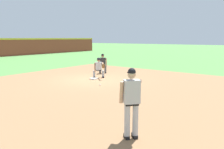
{
  "coord_description": "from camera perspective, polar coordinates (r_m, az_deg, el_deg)",
  "views": [
    {
      "loc": [
        -10.22,
        -9.13,
        2.59
      ],
      "look_at": [
        -3.95,
        -4.42,
        1.28
      ],
      "focal_mm": 35.0,
      "sensor_mm": 36.0,
      "label": 1
    }
  ],
  "objects": [
    {
      "name": "baseball",
      "position": [
        12.13,
        -3.15,
        -2.7
      ],
      "size": [
        0.07,
        0.07,
        0.07
      ],
      "primitive_type": "sphere",
      "color": "white",
      "rests_on": "ground"
    },
    {
      "name": "first_baseman",
      "position": [
        14.32,
        -3.43,
        1.99
      ],
      "size": [
        0.73,
        1.09,
        1.34
      ],
      "color": "black",
      "rests_on": "ground"
    },
    {
      "name": "ground_plane",
      "position": [
        13.94,
        -4.78,
        -1.27
      ],
      "size": [
        160.0,
        160.0,
        0.0
      ],
      "primitive_type": "plane",
      "color": "#518942"
    },
    {
      "name": "infield_dirt_patch",
      "position": [
        9.85,
        -1.94,
        -5.75
      ],
      "size": [
        18.0,
        18.0,
        0.01
      ],
      "primitive_type": "cube",
      "color": "#936B47",
      "rests_on": "ground"
    },
    {
      "name": "pitcher",
      "position": [
        5.63,
        5.18,
        -6.36
      ],
      "size": [
        0.85,
        0.55,
        1.86
      ],
      "color": "black",
      "rests_on": "ground"
    },
    {
      "name": "first_base_bag",
      "position": [
        13.94,
        -4.79,
        -1.09
      ],
      "size": [
        0.38,
        0.38,
        0.09
      ],
      "primitive_type": "cube",
      "color": "white",
      "rests_on": "ground"
    },
    {
      "name": "umpire",
      "position": [
        16.25,
        -2.44,
        3.11
      ],
      "size": [
        0.67,
        0.67,
        1.46
      ],
      "color": "black",
      "rests_on": "ground"
    }
  ]
}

